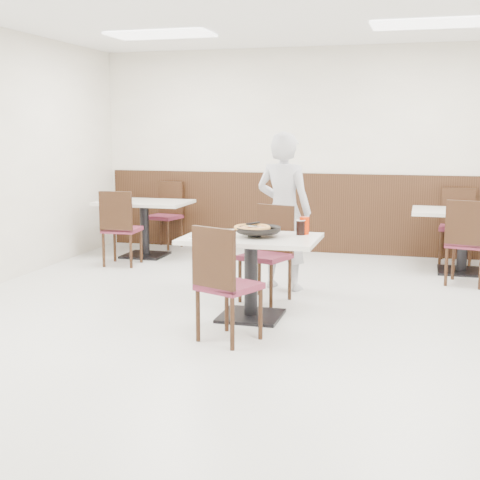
% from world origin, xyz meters
% --- Properties ---
extents(floor, '(7.00, 7.00, 0.00)m').
position_xyz_m(floor, '(0.00, 0.00, 0.00)').
color(floor, '#ADADA8').
rests_on(floor, ground).
extents(wall_back, '(6.00, 0.04, 2.80)m').
position_xyz_m(wall_back, '(0.00, 3.50, 1.40)').
color(wall_back, beige).
rests_on(wall_back, floor).
extents(wall_front, '(6.00, 0.04, 2.80)m').
position_xyz_m(wall_front, '(0.00, -3.50, 1.40)').
color(wall_front, beige).
rests_on(wall_front, floor).
extents(wainscot_back, '(5.90, 0.03, 1.10)m').
position_xyz_m(wainscot_back, '(0.00, 3.48, 0.55)').
color(wainscot_back, black).
rests_on(wainscot_back, floor).
extents(fluo_panel_c, '(1.20, 0.60, 0.02)m').
position_xyz_m(fluo_panel_c, '(-1.50, 1.80, 2.78)').
color(fluo_panel_c, white).
rests_on(fluo_panel_c, ceiling).
extents(fluo_panel_d, '(1.20, 0.60, 0.02)m').
position_xyz_m(fluo_panel_d, '(1.50, 1.80, 2.78)').
color(fluo_panel_d, white).
rests_on(fluo_panel_d, ceiling).
extents(main_table, '(1.26, 0.89, 0.75)m').
position_xyz_m(main_table, '(0.03, 0.04, 0.38)').
color(main_table, silver).
rests_on(main_table, floor).
extents(chair_near, '(0.55, 0.55, 0.95)m').
position_xyz_m(chair_near, '(0.03, -0.65, 0.47)').
color(chair_near, black).
rests_on(chair_near, floor).
extents(chair_far, '(0.53, 0.53, 0.95)m').
position_xyz_m(chair_far, '(0.02, 0.66, 0.47)').
color(chair_far, black).
rests_on(chair_far, floor).
extents(trivet, '(0.13, 0.13, 0.04)m').
position_xyz_m(trivet, '(0.06, 0.05, 0.77)').
color(trivet, black).
rests_on(trivet, main_table).
extents(pizza_pan, '(0.39, 0.39, 0.01)m').
position_xyz_m(pizza_pan, '(0.10, 0.05, 0.79)').
color(pizza_pan, black).
rests_on(pizza_pan, trivet).
extents(pizza, '(0.30, 0.30, 0.02)m').
position_xyz_m(pizza, '(0.04, 0.05, 0.81)').
color(pizza, '#D6974B').
rests_on(pizza, pizza_pan).
extents(pizza_server, '(0.11, 0.12, 0.00)m').
position_xyz_m(pizza_server, '(0.05, 0.05, 0.84)').
color(pizza_server, silver).
rests_on(pizza_server, pizza).
extents(napkin, '(0.21, 0.21, 0.00)m').
position_xyz_m(napkin, '(-0.39, -0.15, 0.75)').
color(napkin, white).
rests_on(napkin, main_table).
extents(side_plate, '(0.21, 0.21, 0.01)m').
position_xyz_m(side_plate, '(-0.38, -0.13, 0.76)').
color(side_plate, silver).
rests_on(side_plate, napkin).
extents(fork, '(0.03, 0.15, 0.00)m').
position_xyz_m(fork, '(-0.34, -0.10, 0.77)').
color(fork, silver).
rests_on(fork, side_plate).
extents(cola_glass, '(0.09, 0.09, 0.13)m').
position_xyz_m(cola_glass, '(0.45, 0.25, 0.81)').
color(cola_glass, black).
rests_on(cola_glass, main_table).
extents(red_cup, '(0.10, 0.10, 0.16)m').
position_xyz_m(red_cup, '(0.47, 0.29, 0.83)').
color(red_cup, '#BD2100').
rests_on(red_cup, main_table).
extents(diner_person, '(0.69, 0.53, 1.68)m').
position_xyz_m(diner_person, '(0.09, 1.23, 0.84)').
color(diner_person, silver).
rests_on(diner_person, floor).
extents(bg_table_left, '(1.21, 0.81, 0.75)m').
position_xyz_m(bg_table_left, '(-2.09, 2.56, 0.38)').
color(bg_table_left, silver).
rests_on(bg_table_left, floor).
extents(bg_chair_left_near, '(0.45, 0.45, 0.95)m').
position_xyz_m(bg_chair_left_near, '(-2.13, 1.95, 0.47)').
color(bg_chair_left_near, black).
rests_on(bg_chair_left_near, floor).
extents(bg_chair_left_far, '(0.50, 0.50, 0.95)m').
position_xyz_m(bg_chair_left_far, '(-2.08, 3.25, 0.47)').
color(bg_chair_left_far, black).
rests_on(bg_chair_left_far, floor).
extents(bg_table_right, '(1.25, 0.88, 0.75)m').
position_xyz_m(bg_table_right, '(1.99, 2.60, 0.38)').
color(bg_table_right, silver).
rests_on(bg_table_right, floor).
extents(bg_chair_right_near, '(0.51, 0.51, 0.95)m').
position_xyz_m(bg_chair_right_near, '(2.01, 1.95, 0.47)').
color(bg_chair_right_near, black).
rests_on(bg_chair_right_near, floor).
extents(bg_chair_right_far, '(0.45, 0.45, 0.95)m').
position_xyz_m(bg_chair_right_far, '(1.94, 3.21, 0.47)').
color(bg_chair_right_far, black).
rests_on(bg_chair_right_far, floor).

